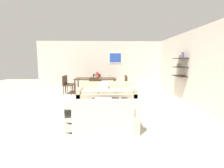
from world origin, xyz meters
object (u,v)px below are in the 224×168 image
at_px(dining_chair_head, 97,81).
at_px(wine_glass_head, 96,75).
at_px(centerpiece_vase, 97,74).
at_px(dining_chair_right_near, 124,83).
at_px(sofa_beige, 107,95).
at_px(candle_jar, 120,99).
at_px(dining_chair_left_far, 68,82).
at_px(loveseat_white, 103,117).
at_px(dining_chair_left_near, 66,84).
at_px(dining_chair_foot, 94,86).
at_px(wine_glass_foot, 95,77).
at_px(apple_on_coffee_table, 101,99).
at_px(dining_table, 96,79).
at_px(wine_glass_right_far, 110,76).
at_px(coffee_table, 110,107).
at_px(decorative_bowl, 113,99).
at_px(dining_chair_right_far, 123,82).

height_order(dining_chair_head, wine_glass_head, wine_glass_head).
xyz_separation_m(dining_chair_head, centerpiece_vase, (0.09, -0.92, 0.43)).
bearing_deg(dining_chair_right_near, sofa_beige, -114.80).
bearing_deg(dining_chair_head, candle_jar, -76.55).
bearing_deg(dining_chair_left_far, loveseat_white, -67.99).
relative_size(loveseat_white, dining_chair_left_near, 1.79).
bearing_deg(dining_chair_foot, candle_jar, -67.00).
height_order(candle_jar, wine_glass_foot, wine_glass_foot).
height_order(apple_on_coffee_table, dining_chair_head, dining_chair_head).
xyz_separation_m(candle_jar, dining_table, (-0.98, 3.19, 0.27)).
height_order(dining_chair_left_far, wine_glass_right_far, wine_glass_right_far).
distance_m(candle_jar, dining_table, 3.35).
height_order(apple_on_coffee_table, dining_chair_left_near, dining_chair_left_near).
distance_m(dining_chair_foot, dining_chair_head, 1.78).
distance_m(candle_jar, centerpiece_vase, 3.32).
height_order(loveseat_white, centerpiece_vase, centerpiece_vase).
xyz_separation_m(dining_table, dining_chair_head, (0.00, 0.89, -0.18)).
distance_m(coffee_table, wine_glass_foot, 2.99).
bearing_deg(dining_chair_right_near, wine_glass_right_far, 153.77).
relative_size(sofa_beige, wine_glass_right_far, 12.85).
xyz_separation_m(decorative_bowl, dining_chair_left_near, (-2.18, 3.00, 0.09)).
distance_m(loveseat_white, dining_table, 4.53).
distance_m(decorative_bowl, candle_jar, 0.22).
bearing_deg(dining_table, wine_glass_foot, -90.00).
distance_m(coffee_table, wine_glass_right_far, 3.45).
bearing_deg(wine_glass_head, loveseat_white, -84.41).
height_order(dining_chair_foot, wine_glass_foot, wine_glass_foot).
distance_m(wine_glass_right_far, wine_glass_foot, 0.91).
bearing_deg(dining_chair_left_far, coffee_table, -58.94).
bearing_deg(dining_table, candle_jar, -72.99).
distance_m(coffee_table, dining_chair_head, 4.22).
xyz_separation_m(coffee_table, dining_chair_right_near, (0.74, 3.05, 0.31)).
relative_size(coffee_table, dining_table, 0.57).
relative_size(decorative_bowl, dining_table, 0.17).
relative_size(dining_table, dining_chair_left_far, 2.30).
height_order(loveseat_white, dining_chair_foot, dining_chair_foot).
xyz_separation_m(coffee_table, decorative_bowl, (0.08, 0.05, 0.22)).
relative_size(apple_on_coffee_table, wine_glass_head, 0.46).
relative_size(loveseat_white, decorative_bowl, 4.49).
distance_m(dining_chair_right_far, wine_glass_foot, 1.60).
relative_size(dining_table, dining_chair_head, 2.30).
xyz_separation_m(dining_chair_left_near, centerpiece_vase, (1.51, 0.19, 0.43)).
bearing_deg(dining_chair_foot, dining_chair_right_far, 38.02).
relative_size(dining_chair_left_far, wine_glass_foot, 5.63).
bearing_deg(dining_chair_head, wine_glass_head, -90.00).
relative_size(candle_jar, wine_glass_head, 0.45).
bearing_deg(loveseat_white, dining_chair_foot, 97.62).
bearing_deg(dining_chair_head, wine_glass_right_far, -46.47).
distance_m(dining_table, dining_chair_right_near, 1.45).
distance_m(candle_jar, wine_glass_head, 3.78).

